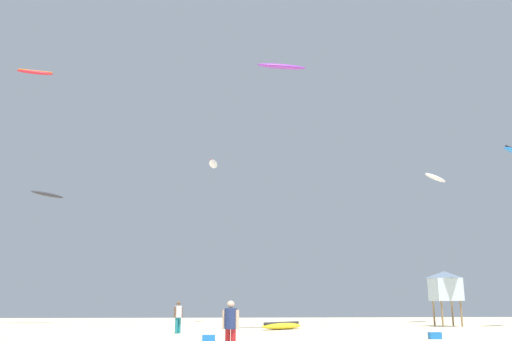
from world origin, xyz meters
TOP-DOWN VIEW (x-y plane):
  - person_foreground at (-2.51, 3.56)m, footprint 0.51×0.39m
  - person_midground at (-4.72, 18.73)m, footprint 0.49×0.41m
  - kite_grounded_near at (2.01, 23.57)m, footprint 3.72×3.74m
  - lifeguard_tower at (15.36, 27.47)m, footprint 2.30×2.30m
  - cooler_box at (-3.08, 10.69)m, footprint 0.56×0.36m
  - gear_bag at (7.70, 12.06)m, footprint 0.56×0.36m
  - kite_aloft_1 at (-18.95, 34.05)m, footprint 3.25×1.45m
  - kite_aloft_2 at (18.93, 35.64)m, footprint 3.90×3.89m
  - kite_aloft_3 at (1.83, 21.16)m, footprint 3.55×1.31m
  - kite_aloft_4 at (-2.49, 38.89)m, footprint 1.36×2.80m
  - kite_aloft_5 at (-17.51, 36.36)m, footprint 2.92×3.39m

SIDE VIEW (x-z plane):
  - cooler_box at x=-3.08m, z-range 0.00..0.32m
  - gear_bag at x=7.70m, z-range 0.00..0.32m
  - kite_grounded_near at x=2.01m, z-range -0.02..0.50m
  - person_foreground at x=-2.51m, z-range 0.14..1.85m
  - person_midground at x=-4.72m, z-range 0.15..1.95m
  - lifeguard_tower at x=15.36m, z-range 0.98..5.13m
  - kite_aloft_5 at x=-17.51m, z-range 11.08..11.63m
  - kite_aloft_2 at x=18.93m, z-range 13.15..14.01m
  - kite_aloft_4 at x=-2.49m, z-range 14.90..15.59m
  - kite_aloft_3 at x=1.83m, z-range 17.55..18.22m
  - kite_aloft_1 at x=-18.95m, z-range 21.92..22.52m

